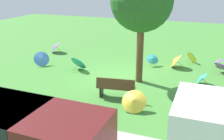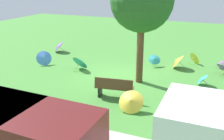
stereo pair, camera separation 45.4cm
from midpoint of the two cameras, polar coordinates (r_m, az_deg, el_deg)
ground at (r=13.39m, az=3.09°, el=-1.58°), size 40.00×40.00×0.00m
van_dark at (r=7.75m, az=-19.12°, el=-11.54°), size 4.64×2.21×1.53m
park_bench at (r=10.92m, az=1.68°, el=-3.85°), size 1.65×0.71×0.90m
shade_tree at (r=12.05m, az=7.59°, el=14.57°), size 2.83×2.83×5.25m
parasol_yellow_0 at (r=9.89m, az=5.41°, el=-6.72°), size 1.00×0.87×0.84m
parasol_blue_0 at (r=15.64m, az=-13.69°, el=2.57°), size 1.03×1.03×0.84m
parasol_teal_0 at (r=14.46m, az=-5.88°, el=1.85°), size 1.11×1.03×0.88m
parasol_purple_1 at (r=18.28m, az=-10.86°, el=5.16°), size 1.00×1.10×0.83m
parasol_pink_1 at (r=11.47m, az=17.32°, el=-4.06°), size 0.70×0.64×0.65m
parasol_yellow_1 at (r=16.24m, az=18.43°, el=2.55°), size 0.87×0.86×0.74m
parasol_purple_2 at (r=15.97m, az=23.58°, el=1.63°), size 0.93×0.93×0.57m
parasol_teal_1 at (r=13.04m, az=19.80°, el=-1.71°), size 0.63×0.65×0.62m
parasol_teal_2 at (r=15.13m, az=10.06°, el=2.37°), size 0.93×0.91×0.69m
parasol_orange_0 at (r=15.11m, az=14.75°, el=1.99°), size 0.86×0.94×0.88m
parasol_blue_1 at (r=11.56m, az=21.15°, el=-4.73°), size 0.66×0.65×0.62m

